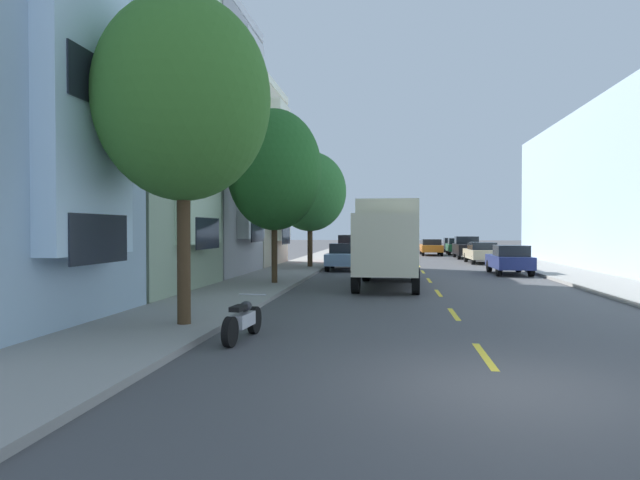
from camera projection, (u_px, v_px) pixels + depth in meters
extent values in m
plane|color=#424244|center=(416.00, 263.00, 37.82)|extent=(160.00, 160.00, 0.00)
cube|color=gray|center=(309.00, 263.00, 36.74)|extent=(3.20, 120.00, 0.14)
cube|color=gray|center=(532.00, 265.00, 34.92)|extent=(3.20, 120.00, 0.14)
cube|color=yellow|center=(485.00, 356.00, 10.05)|extent=(0.14, 2.20, 0.01)
cube|color=yellow|center=(454.00, 314.00, 15.01)|extent=(0.14, 2.20, 0.01)
cube|color=yellow|center=(438.00, 293.00, 19.97)|extent=(0.14, 2.20, 0.01)
cube|color=yellow|center=(429.00, 280.00, 24.93)|extent=(0.14, 2.20, 0.01)
cube|color=yellow|center=(423.00, 272.00, 29.88)|extent=(0.14, 2.20, 0.01)
cube|color=yellow|center=(418.00, 266.00, 34.84)|extent=(0.14, 2.20, 0.01)
cube|color=yellow|center=(415.00, 261.00, 39.80)|extent=(0.14, 2.20, 0.01)
cube|color=yellow|center=(413.00, 258.00, 44.76)|extent=(0.14, 2.20, 0.01)
cube|color=yellow|center=(410.00, 255.00, 49.71)|extent=(0.14, 2.20, 0.01)
cube|color=yellow|center=(409.00, 253.00, 54.67)|extent=(0.14, 2.20, 0.01)
cube|color=#CAE7FE|center=(86.00, 51.00, 12.30)|extent=(0.55, 3.19, 9.07)
cube|color=#1E232D|center=(100.00, 239.00, 12.34)|extent=(0.04, 2.43, 1.10)
cube|color=#1E232D|center=(99.00, 82.00, 12.27)|extent=(0.04, 2.43, 1.10)
cube|color=#99AD8E|center=(22.00, 129.00, 20.41)|extent=(13.02, 7.09, 12.00)
cube|color=beige|center=(199.00, 111.00, 19.53)|extent=(0.55, 3.19, 9.36)
cube|color=#1E232D|center=(208.00, 233.00, 19.57)|extent=(0.04, 2.43, 1.10)
cube|color=#1E232D|center=(208.00, 131.00, 19.50)|extent=(0.04, 2.43, 1.10)
cube|color=#1E232D|center=(207.00, 29.00, 19.43)|extent=(0.04, 2.43, 1.10)
cube|color=#A8A8AD|center=(146.00, 150.00, 27.45)|extent=(10.22, 7.09, 12.46)
cube|color=silver|center=(240.00, 14.00, 26.70)|extent=(0.60, 7.09, 0.44)
cube|color=silver|center=(251.00, 138.00, 26.75)|extent=(0.55, 3.19, 9.72)
cube|color=#1E232D|center=(258.00, 231.00, 26.80)|extent=(0.04, 2.43, 1.10)
cube|color=#1E232D|center=(257.00, 153.00, 26.73)|extent=(0.04, 2.43, 1.10)
cube|color=#1E232D|center=(257.00, 75.00, 26.66)|extent=(0.04, 2.43, 1.10)
cube|color=beige|center=(178.00, 180.00, 34.86)|extent=(12.75, 7.09, 10.77)
cube|color=white|center=(273.00, 88.00, 33.97)|extent=(0.60, 7.09, 0.44)
cube|color=white|center=(281.00, 172.00, 34.00)|extent=(0.55, 3.19, 8.40)
cube|color=#1E232D|center=(286.00, 235.00, 34.04)|extent=(0.04, 2.43, 1.10)
cube|color=#1E232D|center=(286.00, 183.00, 33.98)|extent=(0.04, 2.43, 1.10)
cube|color=#1E232D|center=(286.00, 130.00, 33.91)|extent=(0.04, 2.43, 1.10)
cylinder|color=#47331E|center=(184.00, 250.00, 12.66)|extent=(0.30, 0.30, 3.40)
ellipsoid|color=#387028|center=(183.00, 98.00, 12.59)|extent=(3.98, 3.98, 4.66)
cylinder|color=#47331E|center=(274.00, 249.00, 22.44)|extent=(0.24, 0.24, 2.74)
ellipsoid|color=#235B23|center=(274.00, 170.00, 22.38)|extent=(3.83, 3.83, 4.90)
cylinder|color=#47331E|center=(310.00, 244.00, 32.23)|extent=(0.30, 0.30, 2.63)
ellipsoid|color=#2D6B2D|center=(310.00, 191.00, 32.17)|extent=(4.22, 4.22, 4.62)
cube|color=beige|center=(390.00, 235.00, 23.71)|extent=(2.58, 5.88, 2.81)
cube|color=beige|center=(386.00, 245.00, 19.71)|extent=(2.36, 1.97, 2.20)
cube|color=black|center=(385.00, 231.00, 18.81)|extent=(2.02, 0.14, 0.97)
cube|color=black|center=(392.00, 268.00, 26.52)|extent=(2.40, 0.24, 0.24)
cylinder|color=black|center=(356.00, 280.00, 19.86)|extent=(0.31, 0.97, 0.96)
cylinder|color=black|center=(416.00, 281.00, 19.52)|extent=(0.31, 0.97, 0.96)
cylinder|color=black|center=(368.00, 269.00, 25.59)|extent=(0.31, 0.97, 0.96)
cylinder|color=black|center=(414.00, 269.00, 25.25)|extent=(0.31, 0.97, 0.96)
cylinder|color=black|center=(366.00, 270.00, 24.50)|extent=(0.31, 0.97, 0.96)
cylinder|color=black|center=(414.00, 271.00, 24.16)|extent=(0.31, 0.97, 0.96)
cube|color=#7A9EC6|center=(343.00, 259.00, 31.32)|extent=(1.74, 4.00, 0.62)
cube|color=black|center=(344.00, 248.00, 31.79)|extent=(1.53, 1.68, 0.55)
cylinder|color=black|center=(327.00, 266.00, 30.08)|extent=(0.22, 0.66, 0.66)
cylinder|color=black|center=(355.00, 266.00, 29.88)|extent=(0.22, 0.66, 0.66)
cylinder|color=black|center=(332.00, 263.00, 32.77)|extent=(0.22, 0.66, 0.66)
cylinder|color=black|center=(358.00, 263.00, 32.58)|extent=(0.22, 0.66, 0.66)
cube|color=silver|center=(362.00, 247.00, 51.67)|extent=(1.80, 4.03, 0.62)
cube|color=black|center=(362.00, 241.00, 52.13)|extent=(1.56, 1.70, 0.55)
cylinder|color=black|center=(353.00, 251.00, 50.43)|extent=(0.23, 0.66, 0.66)
cylinder|color=black|center=(369.00, 251.00, 50.22)|extent=(0.23, 0.66, 0.66)
cylinder|color=black|center=(355.00, 250.00, 53.13)|extent=(0.23, 0.66, 0.66)
cylinder|color=black|center=(371.00, 250.00, 52.91)|extent=(0.23, 0.66, 0.66)
cube|color=tan|center=(481.00, 254.00, 37.53)|extent=(1.90, 4.54, 0.60)
cube|color=black|center=(482.00, 246.00, 37.29)|extent=(1.63, 2.19, 0.50)
cylinder|color=black|center=(489.00, 257.00, 38.97)|extent=(0.23, 0.66, 0.66)
cylinder|color=black|center=(466.00, 257.00, 39.14)|extent=(0.23, 0.66, 0.66)
cylinder|color=black|center=(498.00, 260.00, 35.93)|extent=(0.23, 0.66, 0.66)
cylinder|color=black|center=(473.00, 260.00, 36.10)|extent=(0.23, 0.66, 0.66)
cube|color=#195B60|center=(366.00, 245.00, 59.49)|extent=(1.84, 4.71, 0.62)
cube|color=black|center=(366.00, 239.00, 59.85)|extent=(1.61, 2.83, 0.55)
cylinder|color=black|center=(358.00, 248.00, 58.01)|extent=(0.22, 0.66, 0.66)
cylinder|color=black|center=(373.00, 248.00, 57.81)|extent=(0.22, 0.66, 0.66)
cylinder|color=black|center=(359.00, 247.00, 61.18)|extent=(0.22, 0.66, 0.66)
cylinder|color=black|center=(374.00, 247.00, 60.98)|extent=(0.22, 0.66, 0.66)
cube|color=#333338|center=(452.00, 246.00, 56.68)|extent=(1.91, 4.54, 0.60)
cube|color=black|center=(452.00, 240.00, 56.45)|extent=(1.63, 2.20, 0.50)
cylinder|color=black|center=(458.00, 248.00, 58.08)|extent=(0.24, 0.66, 0.66)
cylinder|color=black|center=(443.00, 248.00, 58.32)|extent=(0.24, 0.66, 0.66)
cylinder|color=black|center=(461.00, 249.00, 55.06)|extent=(0.24, 0.66, 0.66)
cylinder|color=black|center=(445.00, 249.00, 55.30)|extent=(0.24, 0.66, 0.66)
cube|color=black|center=(468.00, 249.00, 43.74)|extent=(2.08, 5.33, 0.80)
cube|color=black|center=(466.00, 240.00, 44.88)|extent=(1.78, 1.62, 0.60)
cylinder|color=black|center=(477.00, 253.00, 45.40)|extent=(0.23, 0.66, 0.66)
cylinder|color=black|center=(454.00, 253.00, 45.66)|extent=(0.23, 0.66, 0.66)
cylinder|color=black|center=(483.00, 255.00, 41.84)|extent=(0.23, 0.66, 0.66)
cylinder|color=black|center=(459.00, 255.00, 42.09)|extent=(0.23, 0.66, 0.66)
cube|color=#AD1E1E|center=(353.00, 252.00, 37.23)|extent=(2.09, 4.86, 0.90)
cube|color=black|center=(353.00, 240.00, 37.22)|extent=(1.80, 2.83, 0.70)
cylinder|color=black|center=(337.00, 260.00, 35.77)|extent=(0.24, 0.67, 0.66)
cylinder|color=black|center=(364.00, 260.00, 35.49)|extent=(0.24, 0.67, 0.66)
cylinder|color=black|center=(343.00, 257.00, 38.99)|extent=(0.24, 0.67, 0.66)
cylinder|color=black|center=(368.00, 257.00, 38.72)|extent=(0.24, 0.67, 0.66)
cube|color=navy|center=(509.00, 262.00, 28.39)|extent=(1.75, 4.00, 0.62)
cube|color=black|center=(511.00, 251.00, 27.90)|extent=(1.53, 1.68, 0.55)
cylinder|color=black|center=(518.00, 266.00, 29.65)|extent=(0.22, 0.66, 0.66)
cylinder|color=black|center=(489.00, 266.00, 29.84)|extent=(0.22, 0.66, 0.66)
cylinder|color=black|center=(531.00, 270.00, 26.95)|extent=(0.22, 0.66, 0.66)
cylinder|color=black|center=(499.00, 270.00, 27.14)|extent=(0.22, 0.66, 0.66)
cube|color=#194C28|center=(457.00, 247.00, 50.59)|extent=(1.83, 4.04, 0.62)
cube|color=black|center=(457.00, 241.00, 50.11)|extent=(1.57, 1.72, 0.55)
cylinder|color=black|center=(464.00, 250.00, 51.83)|extent=(0.24, 0.66, 0.66)
cylinder|color=black|center=(447.00, 250.00, 52.06)|extent=(0.24, 0.66, 0.66)
cylinder|color=black|center=(467.00, 252.00, 49.14)|extent=(0.24, 0.66, 0.66)
cylinder|color=black|center=(449.00, 251.00, 49.37)|extent=(0.24, 0.66, 0.66)
cube|color=orange|center=(431.00, 248.00, 49.21)|extent=(1.80, 4.50, 0.60)
cube|color=black|center=(431.00, 242.00, 48.98)|extent=(1.58, 2.16, 0.50)
cylinder|color=black|center=(439.00, 251.00, 50.63)|extent=(0.22, 0.66, 0.66)
cylinder|color=black|center=(421.00, 251.00, 50.84)|extent=(0.22, 0.66, 0.66)
cylinder|color=black|center=(442.00, 252.00, 47.60)|extent=(0.22, 0.66, 0.66)
cylinder|color=black|center=(423.00, 252.00, 47.80)|extent=(0.22, 0.66, 0.66)
cylinder|color=black|center=(254.00, 320.00, 12.23)|extent=(0.19, 0.61, 0.60)
cylinder|color=black|center=(230.00, 332.00, 10.81)|extent=(0.19, 0.61, 0.60)
cube|color=silver|center=(243.00, 320.00, 11.51)|extent=(0.35, 0.83, 0.28)
ellipsoid|color=black|center=(246.00, 306.00, 11.68)|extent=(0.24, 0.48, 0.22)
cube|color=black|center=(238.00, 308.00, 11.25)|extent=(0.26, 0.54, 0.10)
cylinder|color=silver|center=(252.00, 294.00, 12.10)|extent=(0.62, 0.08, 0.03)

